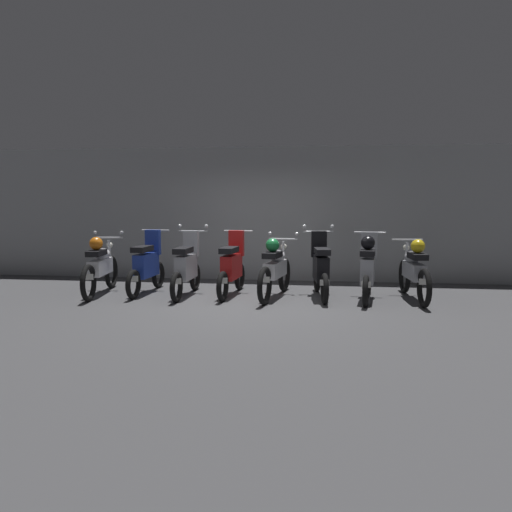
{
  "coord_description": "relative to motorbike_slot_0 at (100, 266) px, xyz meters",
  "views": [
    {
      "loc": [
        1.13,
        -8.19,
        1.77
      ],
      "look_at": [
        0.06,
        0.62,
        0.75
      ],
      "focal_mm": 35.03,
      "sensor_mm": 36.0,
      "label": 1
    }
  ],
  "objects": [
    {
      "name": "ground_plane",
      "position": [
        2.84,
        -0.56,
        -0.53
      ],
      "size": [
        80.0,
        80.0,
        0.0
      ],
      "primitive_type": "plane",
      "color": "#424244"
    },
    {
      "name": "back_wall",
      "position": [
        2.84,
        2.14,
        0.91
      ],
      "size": [
        16.0,
        0.3,
        2.88
      ],
      "primitive_type": "cube",
      "color": "gray",
      "rests_on": "ground"
    },
    {
      "name": "motorbike_slot_0",
      "position": [
        0.0,
        0.0,
        0.0
      ],
      "size": [
        0.59,
        1.95,
        1.15
      ],
      "color": "black",
      "rests_on": "ground"
    },
    {
      "name": "motorbike_slot_1",
      "position": [
        0.81,
        0.23,
        -0.0
      ],
      "size": [
        0.56,
        1.68,
        1.18
      ],
      "color": "black",
      "rests_on": "ground"
    },
    {
      "name": "motorbike_slot_2",
      "position": [
        1.62,
        0.06,
        -0.0
      ],
      "size": [
        0.59,
        1.68,
        1.29
      ],
      "color": "black",
      "rests_on": "ground"
    },
    {
      "name": "motorbike_slot_3",
      "position": [
        2.44,
        0.22,
        -0.0
      ],
      "size": [
        0.56,
        1.68,
        1.18
      ],
      "color": "black",
      "rests_on": "ground"
    },
    {
      "name": "motorbike_slot_4",
      "position": [
        3.25,
        0.08,
        0.0
      ],
      "size": [
        0.62,
        1.93,
        1.15
      ],
      "color": "black",
      "rests_on": "ground"
    },
    {
      "name": "motorbike_slot_5",
      "position": [
        4.05,
        0.21,
        -0.0
      ],
      "size": [
        0.59,
        1.68,
        1.29
      ],
      "color": "black",
      "rests_on": "ground"
    },
    {
      "name": "motorbike_slot_6",
      "position": [
        4.87,
        0.07,
        0.04
      ],
      "size": [
        0.56,
        1.68,
        1.18
      ],
      "color": "black",
      "rests_on": "ground"
    },
    {
      "name": "motorbike_slot_7",
      "position": [
        5.68,
        0.19,
        -0.0
      ],
      "size": [
        0.56,
        1.95,
        1.08
      ],
      "color": "black",
      "rests_on": "ground"
    }
  ]
}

